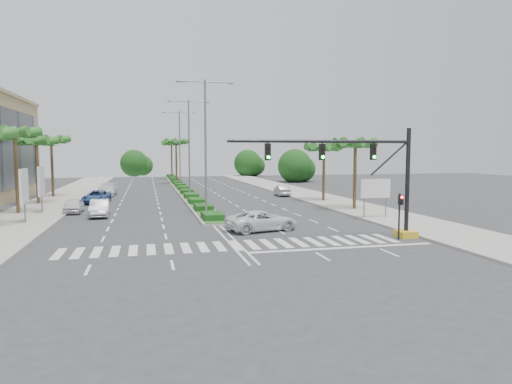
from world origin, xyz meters
The scene contains 26 objects.
ground centered at (0.00, 0.00, 0.00)m, with size 160.00×160.00×0.00m, color #333335.
footpath_right centered at (15.20, 20.00, 0.07)m, with size 6.00×120.00×0.15m, color gray.
footpath_left centered at (-15.20, 20.00, 0.07)m, with size 6.00×120.00×0.15m, color gray.
median centered at (0.00, 45.00, 0.10)m, with size 2.20×75.00×0.20m, color gray.
median_grass centered at (0.00, 45.00, 0.22)m, with size 1.80×75.00×0.04m, color #355A1F.
signal_gantry centered at (9.27, 0.00, 3.46)m, with size 12.60×1.20×7.20m.
pedestrian_signal centered at (10.60, -0.68, 2.04)m, with size 0.28×0.36×3.00m.
direction_sign centered at (13.50, 7.99, 2.45)m, with size 2.70×0.11×3.40m.
billboard_near centered at (-14.50, 12.00, 2.96)m, with size 0.18×2.10×4.35m.
billboard_far centered at (-14.50, 18.00, 2.96)m, with size 0.18×2.10×4.35m.
palm_left_mid centered at (-16.50, 18.00, 7.08)m, with size 4.57×4.68×7.95m.
palm_left_far centered at (-16.50, 26.00, 6.50)m, with size 4.57×4.68×7.35m.
palm_left_end centered at (-16.50, 34.00, 6.88)m, with size 4.57×4.68×7.75m.
palm_right_near centered at (14.50, 14.00, 6.20)m, with size 4.57×4.68×7.05m.
palm_right_far centered at (14.50, 22.00, 5.91)m, with size 4.57×4.68×6.75m.
palm_median_a centered at (0.00, 55.00, 7.17)m, with size 4.57×4.68×8.05m.
palm_median_b centered at (0.00, 70.00, 7.17)m, with size 4.57×4.68×8.05m.
streetlight_near centered at (0.00, 14.00, 6.81)m, with size 5.10×0.25×12.00m.
streetlight_mid centered at (0.00, 30.00, 6.81)m, with size 5.10×0.25×12.00m.
streetlight_far centered at (0.00, 46.00, 6.81)m, with size 5.10×0.25×12.00m.
car_parked_a centered at (-11.80, 18.06, 0.67)m, with size 1.59×3.95×1.34m, color silver.
car_parked_b centered at (-9.23, 15.11, 0.74)m, with size 1.57×4.50×1.48m, color silver.
car_parked_c centered at (-10.57, 26.07, 0.71)m, with size 2.36×5.12×1.42m, color #305095.
car_parked_d centered at (-10.17, 35.07, 0.78)m, with size 2.19×5.38×1.56m, color silver.
car_crossing centered at (2.84, 4.72, 0.73)m, with size 2.41×5.23×1.45m, color white.
car_right centered at (11.80, 29.41, 0.68)m, with size 1.44×4.14×1.36m, color #9E9DA2.
Camera 1 is at (-5.16, -26.71, 5.64)m, focal length 32.00 mm.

